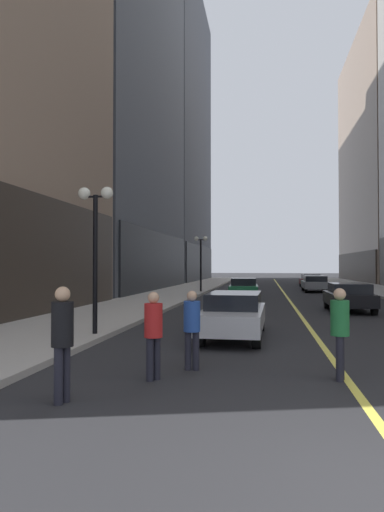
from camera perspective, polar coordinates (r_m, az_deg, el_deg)
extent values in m
plane|color=#262628|center=(39.42, 11.22, -4.30)|extent=(200.00, 200.00, 0.00)
cube|color=#ADA8A0|center=(39.96, -0.72, -4.18)|extent=(4.50, 78.00, 0.15)
cube|color=#E5D64C|center=(39.42, 11.22, -4.30)|extent=(0.16, 70.00, 0.01)
cube|color=#332A23|center=(17.83, -21.64, 0.07)|extent=(0.50, 20.90, 5.00)
cube|color=#4C515B|center=(46.25, -12.57, 24.12)|extent=(12.93, 24.00, 43.83)
cube|color=black|center=(39.89, -4.17, -0.70)|extent=(0.50, 22.80, 5.00)
cube|color=#4C515B|center=(68.56, -3.50, 14.76)|extent=(10.60, 26.00, 42.04)
cube|color=black|center=(64.98, 0.96, -0.91)|extent=(0.50, 24.70, 5.00)
cube|color=#332A23|center=(65.47, 19.67, -1.32)|extent=(0.50, 24.70, 3.92)
cube|color=#B7B7BC|center=(13.62, 5.22, -7.66)|extent=(1.82, 4.60, 0.55)
cube|color=black|center=(13.80, 5.31, -5.59)|extent=(1.56, 2.59, 0.50)
cylinder|color=black|center=(12.03, 8.03, -9.83)|extent=(0.24, 0.65, 0.64)
cylinder|color=black|center=(12.18, 1.05, -9.73)|extent=(0.24, 0.65, 0.64)
cylinder|color=black|center=(15.19, 8.56, -8.03)|extent=(0.24, 0.65, 0.64)
cylinder|color=black|center=(15.31, 3.03, -7.99)|extent=(0.24, 0.65, 0.64)
cube|color=black|center=(22.57, 18.90, -5.05)|extent=(1.90, 4.16, 0.55)
cube|color=black|center=(22.34, 18.97, -3.87)|extent=(1.66, 2.34, 0.50)
cylinder|color=black|center=(23.91, 16.40, -5.51)|extent=(0.23, 0.64, 0.64)
cylinder|color=black|center=(24.16, 20.24, -5.44)|extent=(0.23, 0.64, 0.64)
cylinder|color=black|center=(21.04, 17.36, -6.09)|extent=(0.23, 0.64, 0.64)
cylinder|color=black|center=(21.32, 21.71, -5.99)|extent=(0.23, 0.64, 0.64)
cube|color=#196038|center=(30.08, 6.44, -4.14)|extent=(1.93, 4.13, 0.55)
cube|color=black|center=(30.27, 6.44, -3.22)|extent=(1.66, 2.33, 0.50)
cylinder|color=black|center=(28.68, 7.97, -4.83)|extent=(0.24, 0.65, 0.64)
cylinder|color=black|center=(28.70, 4.84, -4.83)|extent=(0.24, 0.65, 0.64)
cylinder|color=black|center=(31.52, 7.90, -4.50)|extent=(0.24, 0.65, 0.64)
cylinder|color=black|center=(31.54, 5.05, -4.51)|extent=(0.24, 0.65, 0.64)
cube|color=slate|center=(38.93, 15.02, -3.45)|extent=(1.96, 4.70, 0.55)
cube|color=black|center=(38.68, 15.04, -2.76)|extent=(1.71, 2.64, 0.50)
cylinder|color=black|center=(40.51, 13.62, -3.76)|extent=(0.23, 0.64, 0.64)
cylinder|color=black|center=(40.65, 15.98, -3.73)|extent=(0.23, 0.64, 0.64)
cylinder|color=black|center=(37.24, 13.97, -3.98)|extent=(0.23, 0.64, 0.64)
cylinder|color=black|center=(37.41, 16.53, -3.95)|extent=(0.23, 0.64, 0.64)
cube|color=maroon|center=(46.36, 14.49, -3.09)|extent=(1.91, 4.29, 0.55)
cube|color=black|center=(46.14, 14.52, -2.51)|extent=(1.63, 2.42, 0.50)
cylinder|color=black|center=(47.75, 13.36, -3.37)|extent=(0.24, 0.65, 0.64)
cylinder|color=black|center=(47.94, 15.15, -3.35)|extent=(0.24, 0.65, 0.64)
cylinder|color=black|center=(44.81, 13.79, -3.51)|extent=(0.24, 0.65, 0.64)
cylinder|color=black|center=(45.02, 15.70, -3.49)|extent=(0.24, 0.65, 0.64)
cylinder|color=black|center=(9.50, 0.48, -11.71)|extent=(0.14, 0.14, 0.78)
cylinder|color=black|center=(9.52, -0.50, -11.69)|extent=(0.14, 0.14, 0.78)
cylinder|color=#234799|center=(9.41, -0.01, -7.51)|extent=(0.35, 0.35, 0.62)
sphere|color=tan|center=(9.37, -0.01, -4.98)|extent=(0.21, 0.21, 0.21)
cylinder|color=black|center=(8.68, -5.26, -12.68)|extent=(0.14, 0.14, 0.79)
cylinder|color=black|center=(8.77, -4.41, -12.55)|extent=(0.14, 0.14, 0.79)
cylinder|color=#B21E1E|center=(8.61, -4.82, -7.97)|extent=(0.48, 0.48, 0.63)
sphere|color=tan|center=(8.57, -4.81, -5.17)|extent=(0.21, 0.21, 0.21)
cylinder|color=black|center=(9.02, 17.90, -12.07)|extent=(0.14, 0.14, 0.83)
cylinder|color=black|center=(9.18, 17.98, -11.88)|extent=(0.14, 0.14, 0.83)
cylinder|color=#1E6633|center=(8.99, 17.91, -7.34)|extent=(0.41, 0.41, 0.65)
sphere|color=tan|center=(8.95, 17.89, -4.54)|extent=(0.22, 0.22, 0.22)
cylinder|color=black|center=(7.63, -15.43, -13.93)|extent=(0.14, 0.14, 0.87)
cylinder|color=black|center=(7.51, -16.27, -14.12)|extent=(0.14, 0.14, 0.87)
cylinder|color=black|center=(7.44, -15.81, -8.15)|extent=(0.43, 0.43, 0.69)
sphere|color=tan|center=(7.39, -15.79, -4.59)|extent=(0.24, 0.24, 0.24)
cylinder|color=black|center=(13.67, -11.95, -1.29)|extent=(0.14, 0.14, 4.20)
cylinder|color=black|center=(13.82, -11.91, 7.24)|extent=(0.80, 0.06, 0.06)
sphere|color=white|center=(13.96, -13.26, 7.57)|extent=(0.36, 0.36, 0.36)
sphere|color=white|center=(13.72, -10.53, 7.72)|extent=(0.36, 0.36, 0.36)
cylinder|color=black|center=(35.56, 1.10, -1.28)|extent=(0.14, 0.14, 4.20)
cylinder|color=black|center=(35.62, 1.10, 2.02)|extent=(0.80, 0.06, 0.06)
sphere|color=white|center=(35.67, 0.54, 2.18)|extent=(0.36, 0.36, 0.36)
sphere|color=white|center=(35.57, 1.66, 2.19)|extent=(0.36, 0.36, 0.36)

